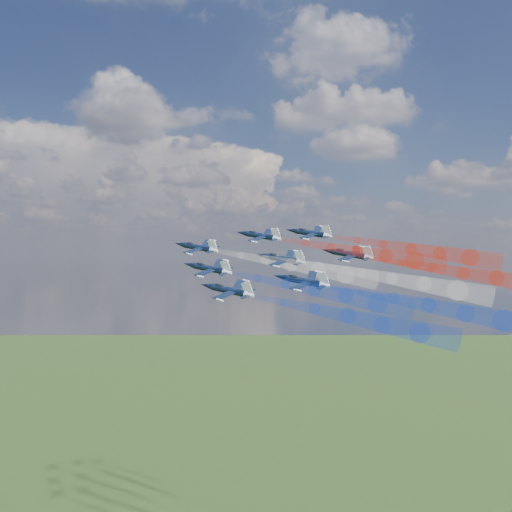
# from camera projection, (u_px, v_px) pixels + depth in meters

# --- Properties ---
(jet_lead) EXTENTS (17.54, 16.67, 9.30)m
(jet_lead) POSITION_uv_depth(u_px,v_px,m) (198.00, 247.00, 150.83)
(jet_lead) COLOR black
(trail_lead) EXTENTS (38.45, 24.96, 12.30)m
(trail_lead) POSITION_uv_depth(u_px,v_px,m) (291.00, 264.00, 138.17)
(trail_lead) COLOR white
(jet_inner_left) EXTENTS (17.54, 16.67, 9.30)m
(jet_inner_left) POSITION_uv_depth(u_px,v_px,m) (209.00, 269.00, 136.63)
(jet_inner_left) COLOR black
(trail_inner_left) EXTENTS (38.45, 24.96, 12.30)m
(trail_inner_left) POSITION_uv_depth(u_px,v_px,m) (315.00, 290.00, 123.96)
(trail_inner_left) COLOR blue
(jet_inner_right) EXTENTS (17.54, 16.67, 9.30)m
(jet_inner_right) POSITION_uv_depth(u_px,v_px,m) (260.00, 236.00, 154.14)
(jet_inner_right) COLOR black
(trail_inner_right) EXTENTS (38.45, 24.96, 12.30)m
(trail_inner_right) POSITION_uv_depth(u_px,v_px,m) (357.00, 251.00, 141.48)
(trail_inner_right) COLOR red
(jet_outer_left) EXTENTS (17.54, 16.67, 9.30)m
(jet_outer_left) POSITION_uv_depth(u_px,v_px,m) (229.00, 290.00, 124.88)
(jet_outer_left) COLOR black
(trail_outer_left) EXTENTS (38.45, 24.96, 12.30)m
(trail_outer_left) POSITION_uv_depth(u_px,v_px,m) (347.00, 316.00, 112.21)
(trail_outer_left) COLOR blue
(jet_center_third) EXTENTS (17.54, 16.67, 9.30)m
(jet_center_third) POSITION_uv_depth(u_px,v_px,m) (282.00, 259.00, 139.90)
(jet_center_third) COLOR black
(trail_center_third) EXTENTS (38.45, 24.96, 12.30)m
(trail_center_third) POSITION_uv_depth(u_px,v_px,m) (392.00, 279.00, 127.24)
(trail_center_third) COLOR white
(jet_outer_right) EXTENTS (17.54, 16.67, 9.30)m
(jet_outer_right) POSITION_uv_depth(u_px,v_px,m) (311.00, 233.00, 155.37)
(jet_outer_right) COLOR black
(trail_outer_right) EXTENTS (38.45, 24.96, 12.30)m
(trail_outer_right) POSITION_uv_depth(u_px,v_px,m) (411.00, 248.00, 142.71)
(trail_outer_right) COLOR red
(jet_rear_left) EXTENTS (17.54, 16.67, 9.30)m
(jet_rear_left) POSITION_uv_depth(u_px,v_px,m) (303.00, 281.00, 126.62)
(jet_rear_left) COLOR black
(trail_rear_left) EXTENTS (38.45, 24.96, 12.30)m
(trail_rear_left) POSITION_uv_depth(u_px,v_px,m) (428.00, 306.00, 113.96)
(trail_rear_left) COLOR blue
(jet_rear_right) EXTENTS (17.54, 16.67, 9.30)m
(jet_rear_right) POSITION_uv_depth(u_px,v_px,m) (349.00, 254.00, 142.57)
(jet_rear_right) COLOR black
(trail_rear_right) EXTENTS (38.45, 24.96, 12.30)m
(trail_rear_right) POSITION_uv_depth(u_px,v_px,m) (463.00, 273.00, 129.91)
(trail_rear_right) COLOR red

